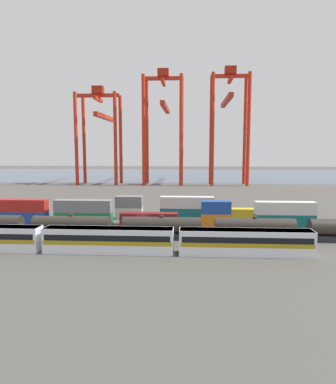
{
  "coord_description": "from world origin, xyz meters",
  "views": [
    {
      "loc": [
        9.65,
        -70.9,
        16.0
      ],
      "look_at": [
        3.77,
        25.62,
        4.12
      ],
      "focal_mm": 33.22,
      "sensor_mm": 36.0,
      "label": 1
    }
  ],
  "objects": [
    {
      "name": "shipping_container_7",
      "position": [
        29.19,
        2.01,
        1.3
      ],
      "size": [
        12.1,
        2.44,
        2.6
      ],
      "primitive_type": "cube",
      "color": "#146066",
      "rests_on": "ground_plane"
    },
    {
      "name": "shipping_container_16",
      "position": [
        9.11,
        8.51,
        1.3
      ],
      "size": [
        12.1,
        2.44,
        2.6
      ],
      "primitive_type": "cube",
      "color": "#146066",
      "rests_on": "ground_plane"
    },
    {
      "name": "shipping_container_13",
      "position": [
        -17.31,
        8.51,
        1.3
      ],
      "size": [
        6.04,
        2.44,
        2.6
      ],
      "primitive_type": "cube",
      "color": "maroon",
      "rests_on": "ground_plane"
    },
    {
      "name": "shipping_container_15",
      "position": [
        -4.1,
        8.51,
        3.9
      ],
      "size": [
        6.04,
        2.44,
        2.6
      ],
      "primitive_type": "cube",
      "color": "slate",
      "rests_on": "shipping_container_14"
    },
    {
      "name": "shipping_container_2",
      "position": [
        -12.79,
        2.01,
        1.3
      ],
      "size": [
        12.1,
        2.44,
        2.6
      ],
      "primitive_type": "cube",
      "color": "#197538",
      "rests_on": "ground_plane"
    },
    {
      "name": "shipping_container_14",
      "position": [
        -4.1,
        8.51,
        1.3
      ],
      "size": [
        6.04,
        2.44,
        2.6
      ],
      "primitive_type": "cube",
      "color": "silver",
      "rests_on": "ground_plane"
    },
    {
      "name": "shipping_container_17",
      "position": [
        9.11,
        8.51,
        3.9
      ],
      "size": [
        12.1,
        2.44,
        2.6
      ],
      "primitive_type": "cube",
      "color": "silver",
      "rests_on": "shipping_container_16"
    },
    {
      "name": "shipping_container_6",
      "position": [
        15.19,
        2.01,
        3.9
      ],
      "size": [
        6.04,
        2.44,
        2.6
      ],
      "primitive_type": "cube",
      "color": "#1C4299",
      "rests_on": "shipping_container_5"
    },
    {
      "name": "shipping_container_0",
      "position": [
        -26.78,
        2.01,
        1.3
      ],
      "size": [
        12.1,
        2.44,
        2.6
      ],
      "primitive_type": "cube",
      "color": "#1C4299",
      "rests_on": "ground_plane"
    },
    {
      "name": "gantry_crane_west",
      "position": [
        -31.13,
        91.0,
        26.5
      ],
      "size": [
        18.9,
        36.93,
        43.34
      ],
      "color": "red",
      "rests_on": "ground_plane"
    },
    {
      "name": "shipping_container_1",
      "position": [
        -26.78,
        2.01,
        3.9
      ],
      "size": [
        12.1,
        2.44,
        2.6
      ],
      "primitive_type": "cube",
      "color": "#AD211C",
      "rests_on": "shipping_container_0"
    },
    {
      "name": "passenger_train",
      "position": [
        -2.71,
        -18.23,
        2.14
      ],
      "size": [
        61.66,
        3.14,
        3.9
      ],
      "color": "silver",
      "rests_on": "ground_plane"
    },
    {
      "name": "harbour_water",
      "position": [
        0.0,
        145.76,
        0.0
      ],
      "size": [
        400.0,
        110.0,
        0.01
      ],
      "primitive_type": "cube",
      "color": "#384C60",
      "rests_on": "ground_plane"
    },
    {
      "name": "freight_tank_row",
      "position": [
        4.77,
        -9.13,
        1.98
      ],
      "size": [
        79.36,
        2.78,
        4.24
      ],
      "color": "#232326",
      "rests_on": "ground_plane"
    },
    {
      "name": "shipping_container_18",
      "position": [
        22.32,
        8.51,
        1.3
      ],
      "size": [
        12.1,
        2.44,
        2.6
      ],
      "primitive_type": "cube",
      "color": "gold",
      "rests_on": "ground_plane"
    },
    {
      "name": "shipping_container_4",
      "position": [
        1.2,
        2.01,
        1.3
      ],
      "size": [
        12.1,
        2.44,
        2.6
      ],
      "primitive_type": "cube",
      "color": "maroon",
      "rests_on": "ground_plane"
    },
    {
      "name": "ground_plane",
      "position": [
        0.0,
        40.0,
        0.0
      ],
      "size": [
        420.0,
        420.0,
        0.0
      ],
      "primitive_type": "plane",
      "color": "#4C4944"
    },
    {
      "name": "gantry_crane_east",
      "position": [
        26.87,
        91.45,
        31.15
      ],
      "size": [
        16.8,
        40.76,
        50.98
      ],
      "color": "red",
      "rests_on": "ground_plane"
    },
    {
      "name": "shipping_container_12",
      "position": [
        -30.52,
        8.51,
        1.3
      ],
      "size": [
        12.1,
        2.44,
        2.6
      ],
      "primitive_type": "cube",
      "color": "#146066",
      "rests_on": "ground_plane"
    },
    {
      "name": "shipping_container_3",
      "position": [
        -12.79,
        2.01,
        3.9
      ],
      "size": [
        12.1,
        2.44,
        2.6
      ],
      "primitive_type": "cube",
      "color": "slate",
      "rests_on": "shipping_container_2"
    },
    {
      "name": "shipping_container_8",
      "position": [
        29.19,
        2.01,
        3.9
      ],
      "size": [
        12.1,
        2.44,
        2.6
      ],
      "primitive_type": "cube",
      "color": "silver",
      "rests_on": "shipping_container_7"
    },
    {
      "name": "gantry_crane_central",
      "position": [
        -2.13,
        91.29,
        30.29
      ],
      "size": [
        17.68,
        40.43,
        50.35
      ],
      "color": "red",
      "rests_on": "ground_plane"
    },
    {
      "name": "shipping_container_5",
      "position": [
        15.19,
        2.01,
        1.3
      ],
      "size": [
        6.04,
        2.44,
        2.6
      ],
      "primitive_type": "cube",
      "color": "orange",
      "rests_on": "ground_plane"
    }
  ]
}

